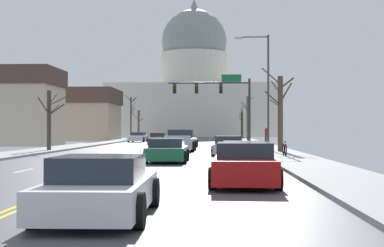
# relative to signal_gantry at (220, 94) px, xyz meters

# --- Properties ---
(ground) EXTENTS (20.00, 180.00, 0.20)m
(ground) POSITION_rel_signal_gantry_xyz_m (-4.77, -17.13, -4.98)
(ground) COLOR #49494E
(signal_gantry) EXTENTS (7.91, 0.41, 6.74)m
(signal_gantry) POSITION_rel_signal_gantry_xyz_m (0.00, 0.00, 0.00)
(signal_gantry) COLOR #28282D
(signal_gantry) RESTS_ON ground
(street_lamp_right) EXTENTS (2.52, 0.24, 8.46)m
(street_lamp_right) POSITION_rel_signal_gantry_xyz_m (3.11, -12.19, 0.14)
(street_lamp_right) COLOR #333338
(street_lamp_right) RESTS_ON ground
(capitol_building) EXTENTS (34.47, 22.49, 29.32)m
(capitol_building) POSITION_rel_signal_gantry_xyz_m (-4.77, 63.99, 4.46)
(capitol_building) COLOR beige
(capitol_building) RESTS_ON ground
(sedan_near_00) EXTENTS (2.07, 4.56, 1.26)m
(sedan_near_00) POSITION_rel_signal_gantry_xyz_m (-3.04, -4.09, -4.40)
(sedan_near_00) COLOR #9EA3A8
(sedan_near_00) RESTS_ON ground
(pickup_truck_near_01) EXTENTS (2.36, 5.25, 1.62)m
(pickup_truck_near_01) POSITION_rel_signal_gantry_xyz_m (-3.11, -11.32, -4.27)
(pickup_truck_near_01) COLOR #ADB2B7
(pickup_truck_near_01) RESTS_ON ground
(sedan_near_02) EXTENTS (2.23, 4.72, 1.24)m
(sedan_near_02) POSITION_rel_signal_gantry_xyz_m (0.37, -17.72, -4.41)
(sedan_near_02) COLOR silver
(sedan_near_02) RESTS_ON ground
(sedan_near_03) EXTENTS (2.12, 4.52, 1.20)m
(sedan_near_03) POSITION_rel_signal_gantry_xyz_m (-2.93, -24.97, -4.43)
(sedan_near_03) COLOR #1E7247
(sedan_near_03) RESTS_ON ground
(sedan_near_04) EXTENTS (2.06, 4.38, 1.21)m
(sedan_near_04) POSITION_rel_signal_gantry_xyz_m (0.63, -30.67, -4.42)
(sedan_near_04) COLOR #B71414
(sedan_near_04) RESTS_ON ground
(sedan_near_05) EXTENTS (2.18, 4.53, 1.29)m
(sedan_near_05) POSITION_rel_signal_gantry_xyz_m (0.36, -36.27, -4.38)
(sedan_near_05) COLOR #B71414
(sedan_near_05) RESTS_ON ground
(sedan_near_06) EXTENTS (2.05, 4.40, 1.19)m
(sedan_near_06) POSITION_rel_signal_gantry_xyz_m (-2.75, -42.35, -4.44)
(sedan_near_06) COLOR silver
(sedan_near_06) RESTS_ON ground
(sedan_oncoming_00) EXTENTS (1.99, 4.42, 1.23)m
(sedan_oncoming_00) POSITION_rel_signal_gantry_xyz_m (-6.63, 6.70, -4.42)
(sedan_oncoming_00) COLOR #6B6056
(sedan_oncoming_00) RESTS_ON ground
(sedan_oncoming_01) EXTENTS (2.19, 4.34, 1.22)m
(sedan_oncoming_01) POSITION_rel_signal_gantry_xyz_m (-10.08, 15.88, -4.41)
(sedan_oncoming_01) COLOR silver
(sedan_oncoming_01) RESTS_ON ground
(flank_building_00) EXTENTS (14.39, 10.18, 7.15)m
(flank_building_00) POSITION_rel_signal_gantry_xyz_m (-21.22, 23.37, -1.36)
(flank_building_00) COLOR tan
(flank_building_00) RESTS_ON ground
(flank_building_01) EXTENTS (10.84, 7.33, 7.71)m
(flank_building_01) POSITION_rel_signal_gantry_xyz_m (-21.48, 1.38, -1.09)
(flank_building_01) COLOR #B2A38E
(flank_building_01) RESTS_ON ground
(bare_tree_00) EXTENTS (1.89, 2.21, 5.88)m
(bare_tree_00) POSITION_rel_signal_gantry_xyz_m (3.92, 21.53, -1.75)
(bare_tree_00) COLOR brown
(bare_tree_00) RESTS_ON ground
(bare_tree_01) EXTENTS (1.78, 2.66, 4.33)m
(bare_tree_01) POSITION_rel_signal_gantry_xyz_m (-12.56, -13.16, -2.55)
(bare_tree_01) COLOR #423328
(bare_tree_01) RESTS_ON ground
(bare_tree_02) EXTENTS (2.12, 3.00, 5.78)m
(bare_tree_02) POSITION_rel_signal_gantry_xyz_m (3.98, -14.92, -2.08)
(bare_tree_02) COLOR #4C3D2D
(bare_tree_02) RESTS_ON ground
(bare_tree_03) EXTENTS (2.13, 2.12, 4.47)m
(bare_tree_03) POSITION_rel_signal_gantry_xyz_m (-12.66, 35.32, -2.46)
(bare_tree_03) COLOR #4C3D2D
(bare_tree_03) RESTS_ON ground
(bare_tree_04) EXTENTS (0.81, 2.17, 5.30)m
(bare_tree_04) POSITION_rel_signal_gantry_xyz_m (3.96, 36.83, -2.59)
(bare_tree_04) COLOR #423328
(bare_tree_04) RESTS_ON ground
(bare_tree_05) EXTENTS (1.67, 2.57, 6.49)m
(bare_tree_05) POSITION_rel_signal_gantry_xyz_m (-13.00, 29.41, -1.46)
(bare_tree_05) COLOR #4C3D2D
(bare_tree_05) RESTS_ON ground
(pedestrian_00) EXTENTS (0.35, 0.34, 1.76)m
(pedestrian_00) POSITION_rel_signal_gantry_xyz_m (3.62, -9.16, -3.88)
(pedestrian_00) COLOR #33333D
(pedestrian_00) RESTS_ON ground
(bicycle_parked) EXTENTS (0.12, 1.77, 0.85)m
(bicycle_parked) POSITION_rel_signal_gantry_xyz_m (3.58, -20.37, -4.51)
(bicycle_parked) COLOR black
(bicycle_parked) RESTS_ON ground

